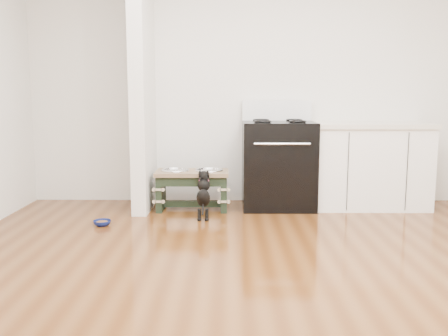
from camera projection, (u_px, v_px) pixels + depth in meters
ground at (272, 280)px, 3.27m from camera, size 5.00×5.00×0.00m
room_shell at (275, 26)px, 3.04m from camera, size 5.00×5.00×5.00m
partition_wall at (143, 80)px, 5.16m from camera, size 0.15×0.80×2.70m
oven_range at (278, 163)px, 5.34m from camera, size 0.76×0.69×1.14m
cabinet_run at (369, 165)px, 5.35m from camera, size 1.24×0.64×0.91m
dog_feeder at (192, 182)px, 5.23m from camera, size 0.76×0.41×0.43m
puppy at (204, 193)px, 4.89m from camera, size 0.13×0.39×0.46m
floor_bowl at (102, 223)px, 4.63m from camera, size 0.16×0.16×0.05m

